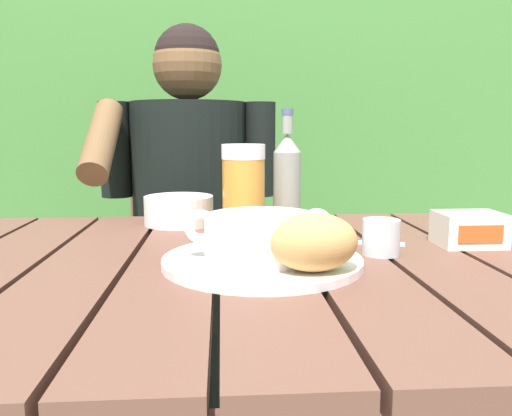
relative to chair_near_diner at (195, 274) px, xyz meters
name	(u,v)px	position (x,y,z in m)	size (l,w,h in m)	color
dining_table	(260,320)	(0.15, -0.84, 0.17)	(1.20, 0.81, 0.73)	brown
hedge_backdrop	(263,122)	(0.30, 0.89, 0.50)	(3.28, 0.89, 2.24)	#47823B
chair_near_diner	(195,274)	(0.00, 0.00, 0.00)	(0.45, 0.46, 0.90)	brown
person_eating	(188,207)	(0.00, -0.20, 0.25)	(0.48, 0.47, 1.21)	black
serving_plate	(259,261)	(0.14, -0.87, 0.27)	(0.30, 0.30, 0.01)	white
soup_bowl	(259,235)	(0.14, -0.87, 0.31)	(0.22, 0.17, 0.07)	white
bread_roll	(314,242)	(0.21, -0.95, 0.32)	(0.13, 0.10, 0.08)	tan
beer_glass	(244,187)	(0.13, -0.61, 0.35)	(0.09, 0.09, 0.17)	gold
beer_bottle	(287,177)	(0.23, -0.55, 0.37)	(0.06, 0.06, 0.24)	gray
water_glass_small	(381,237)	(0.34, -0.83, 0.30)	(0.06, 0.06, 0.06)	silver
butter_tub	(469,229)	(0.52, -0.77, 0.30)	(0.11, 0.08, 0.06)	white
table_knife	(347,242)	(0.31, -0.75, 0.27)	(0.16, 0.06, 0.01)	silver
diner_bowl	(179,210)	(0.00, -0.54, 0.30)	(0.14, 0.14, 0.06)	white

